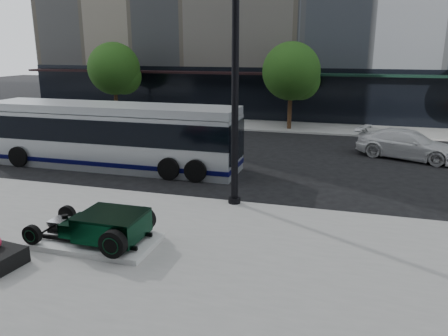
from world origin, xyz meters
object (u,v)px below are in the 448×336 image
(transit_bus, at_px, (112,135))
(white_sedan, at_px, (408,144))
(lamppost, at_px, (235,99))
(hot_rod, at_px, (105,226))

(transit_bus, xyz_separation_m, white_sedan, (13.48, 5.47, -0.77))
(lamppost, height_order, transit_bus, lamppost)
(transit_bus, distance_m, white_sedan, 14.57)
(transit_bus, bearing_deg, hot_rod, -61.38)
(transit_bus, relative_size, white_sedan, 2.44)
(lamppost, relative_size, white_sedan, 1.58)
(white_sedan, bearing_deg, hot_rod, 165.72)
(lamppost, distance_m, transit_bus, 8.09)
(hot_rod, height_order, lamppost, lamppost)
(hot_rod, xyz_separation_m, white_sedan, (9.16, 13.39, 0.02))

